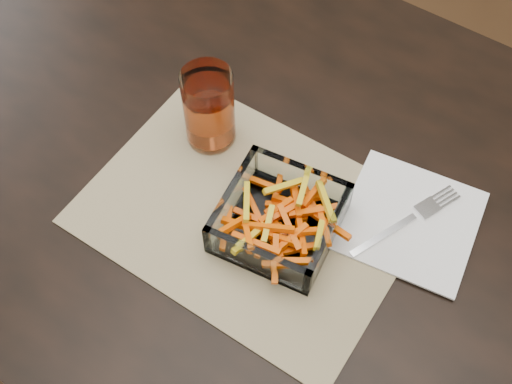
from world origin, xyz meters
TOP-DOWN VIEW (x-y plane):
  - dining_table at (0.00, 0.00)m, footprint 1.60×0.90m
  - placemat at (-0.04, -0.08)m, footprint 0.46×0.34m
  - glass_bowl at (0.01, -0.08)m, footprint 0.18×0.18m
  - tumbler at (-0.17, 0.00)m, footprint 0.08×0.08m
  - napkin at (0.16, 0.04)m, footprint 0.21×0.21m
  - fork at (0.16, 0.04)m, footprint 0.09×0.18m

SIDE VIEW (x-z plane):
  - dining_table at x=0.00m, z-range 0.29..1.04m
  - placemat at x=-0.04m, z-range 0.75..0.75m
  - napkin at x=0.16m, z-range 0.75..0.76m
  - fork at x=0.16m, z-range 0.76..0.76m
  - glass_bowl at x=0.01m, z-range 0.75..0.81m
  - tumbler at x=-0.17m, z-range 0.75..0.88m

